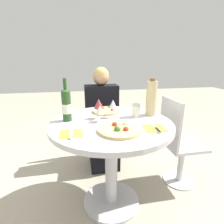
# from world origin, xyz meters

# --- Properties ---
(ground_plane) EXTENTS (12.00, 12.00, 0.00)m
(ground_plane) POSITION_xyz_m (0.00, 0.00, 0.00)
(ground_plane) COLOR #9E937F
(ground_plane) RESTS_ON ground
(dining_table) EXTENTS (0.96, 0.96, 0.77)m
(dining_table) POSITION_xyz_m (0.00, 0.00, 0.60)
(dining_table) COLOR #B2B2B7
(dining_table) RESTS_ON ground_plane
(chair_behind_diner) EXTENTS (0.36, 0.36, 0.90)m
(chair_behind_diner) POSITION_xyz_m (0.02, 0.81, 0.44)
(chair_behind_diner) COLOR silver
(chair_behind_diner) RESTS_ON ground_plane
(seated_diner) EXTENTS (0.39, 0.43, 1.17)m
(seated_diner) POSITION_xyz_m (0.02, 0.67, 0.52)
(seated_diner) COLOR black
(seated_diner) RESTS_ON ground_plane
(chair_empty_side) EXTENTS (0.36, 0.36, 0.90)m
(chair_empty_side) POSITION_xyz_m (0.70, 0.15, 0.44)
(chair_empty_side) COLOR silver
(chair_empty_side) RESTS_ON ground_plane
(pizza_large) EXTENTS (0.30, 0.30, 0.05)m
(pizza_large) POSITION_xyz_m (0.02, -0.20, 0.79)
(pizza_large) COLOR #DBB26B
(pizza_large) RESTS_ON dining_table
(pizza_small_far) EXTENTS (0.25, 0.25, 0.04)m
(pizza_small_far) POSITION_xyz_m (0.01, 0.27, 0.79)
(pizza_small_far) COLOR #DBB26B
(pizza_small_far) RESTS_ON dining_table
(wine_bottle) EXTENTS (0.07, 0.07, 0.34)m
(wine_bottle) POSITION_xyz_m (-0.34, 0.09, 0.90)
(wine_bottle) COLOR #23471E
(wine_bottle) RESTS_ON dining_table
(tall_carafe) EXTENTS (0.09, 0.09, 0.32)m
(tall_carafe) POSITION_xyz_m (0.37, 0.11, 0.93)
(tall_carafe) COLOR tan
(tall_carafe) RESTS_ON dining_table
(sugar_shaker) EXTENTS (0.06, 0.06, 0.11)m
(sugar_shaker) POSITION_xyz_m (0.23, 0.08, 0.83)
(sugar_shaker) COLOR silver
(sugar_shaker) RESTS_ON dining_table
(wine_glass_back_left) EXTENTS (0.08, 0.08, 0.17)m
(wine_glass_back_left) POSITION_xyz_m (-0.08, 0.10, 0.90)
(wine_glass_back_left) COLOR silver
(wine_glass_back_left) RESTS_ON dining_table
(wine_glass_back_right) EXTENTS (0.06, 0.06, 0.15)m
(wine_glass_back_right) POSITION_xyz_m (0.03, 0.10, 0.89)
(wine_glass_back_right) COLOR silver
(wine_glass_back_right) RESTS_ON dining_table
(wine_glass_front_left) EXTENTS (0.07, 0.07, 0.13)m
(wine_glass_front_left) POSITION_xyz_m (-0.08, 0.02, 0.87)
(wine_glass_front_left) COLOR silver
(wine_glass_front_left) RESTS_ON dining_table
(place_setting_left) EXTENTS (0.15, 0.19, 0.01)m
(place_setting_left) POSITION_xyz_m (-0.30, -0.19, 0.78)
(place_setting_left) COLOR yellow
(place_setting_left) RESTS_ON dining_table
(place_setting_right) EXTENTS (0.16, 0.19, 0.01)m
(place_setting_right) POSITION_xyz_m (0.28, -0.20, 0.78)
(place_setting_right) COLOR yellow
(place_setting_right) RESTS_ON dining_table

